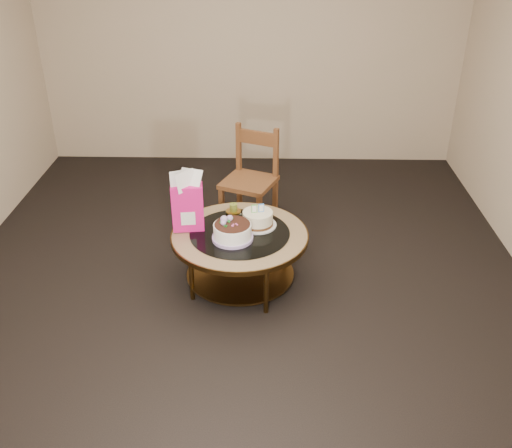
{
  "coord_description": "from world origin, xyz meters",
  "views": [
    {
      "loc": [
        0.21,
        -3.62,
        2.58
      ],
      "look_at": [
        0.12,
        0.02,
        0.52
      ],
      "focal_mm": 40.0,
      "sensor_mm": 36.0,
      "label": 1
    }
  ],
  "objects_px": {
    "coffee_table": "(240,242)",
    "gift_bag": "(187,201)",
    "cream_cake": "(258,219)",
    "dining_chair": "(251,179)",
    "decorated_cake": "(232,232)"
  },
  "relations": [
    {
      "from": "gift_bag",
      "to": "dining_chair",
      "type": "relative_size",
      "value": 0.51
    },
    {
      "from": "coffee_table",
      "to": "dining_chair",
      "type": "relative_size",
      "value": 1.12
    },
    {
      "from": "coffee_table",
      "to": "gift_bag",
      "type": "bearing_deg",
      "value": 170.98
    },
    {
      "from": "coffee_table",
      "to": "dining_chair",
      "type": "xyz_separation_m",
      "value": [
        0.05,
        0.93,
        0.08
      ]
    },
    {
      "from": "cream_cake",
      "to": "dining_chair",
      "type": "distance_m",
      "value": 0.82
    },
    {
      "from": "decorated_cake",
      "to": "dining_chair",
      "type": "height_order",
      "value": "dining_chair"
    },
    {
      "from": "cream_cake",
      "to": "gift_bag",
      "type": "xyz_separation_m",
      "value": [
        -0.51,
        -0.05,
        0.17
      ]
    },
    {
      "from": "coffee_table",
      "to": "decorated_cake",
      "type": "xyz_separation_m",
      "value": [
        -0.05,
        -0.09,
        0.14
      ]
    },
    {
      "from": "cream_cake",
      "to": "dining_chair",
      "type": "bearing_deg",
      "value": 81.3
    },
    {
      "from": "decorated_cake",
      "to": "dining_chair",
      "type": "relative_size",
      "value": 0.33
    },
    {
      "from": "decorated_cake",
      "to": "gift_bag",
      "type": "distance_m",
      "value": 0.41
    },
    {
      "from": "coffee_table",
      "to": "decorated_cake",
      "type": "bearing_deg",
      "value": -117.36
    },
    {
      "from": "coffee_table",
      "to": "cream_cake",
      "type": "relative_size",
      "value": 3.61
    },
    {
      "from": "decorated_cake",
      "to": "cream_cake",
      "type": "distance_m",
      "value": 0.27
    },
    {
      "from": "coffee_table",
      "to": "gift_bag",
      "type": "xyz_separation_m",
      "value": [
        -0.38,
        0.06,
        0.31
      ]
    }
  ]
}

